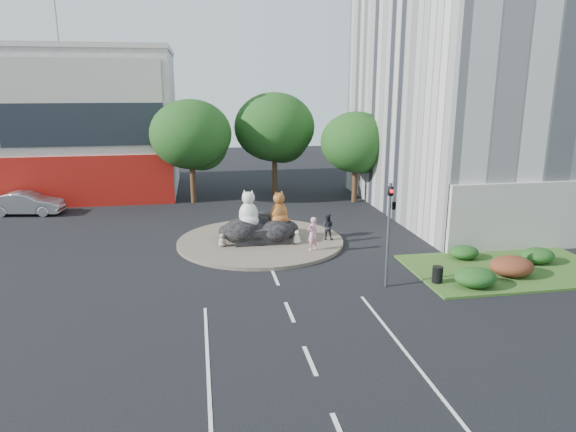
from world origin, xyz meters
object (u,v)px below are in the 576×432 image
cat_white (249,208)px  kitten_white (297,237)px  parked_car (27,203)px  pedestrian_dark (327,227)px  cat_tabby (279,208)px  pedestrian_pink (313,234)px  kitten_calico (222,240)px  litter_bin (437,274)px

cat_white → kitten_white: size_ratio=2.65×
kitten_white → parked_car: size_ratio=0.16×
cat_white → kitten_white: bearing=-5.4°
pedestrian_dark → parked_car: bearing=-7.5°
cat_tabby → pedestrian_pink: size_ratio=1.07×
kitten_white → pedestrian_pink: 1.59m
pedestrian_pink → parked_car: pedestrian_pink is taller
kitten_calico → kitten_white: kitten_white is taller
cat_tabby → pedestrian_dark: (2.85, -0.67, -1.14)m
cat_tabby → kitten_white: size_ratio=2.45×
kitten_calico → litter_bin: bearing=13.3°
litter_bin → cat_tabby: bearing=127.7°
parked_car → pedestrian_pink: bearing=-114.9°
kitten_white → parked_car: (-18.09, 11.15, 0.23)m
cat_tabby → pedestrian_pink: (1.52, -2.53, -0.97)m
cat_white → pedestrian_pink: cat_white is taller
cat_white → pedestrian_pink: size_ratio=1.16×
pedestrian_dark → litter_bin: bearing=135.3°
cat_tabby → litter_bin: cat_tabby is taller
pedestrian_pink → parked_car: bearing=-65.4°
pedestrian_dark → parked_car: 22.72m
cat_tabby → pedestrian_pink: cat_tabby is taller
cat_tabby → parked_car: cat_tabby is taller
cat_white → kitten_calico: cat_white is taller
litter_bin → kitten_white: bearing=127.9°
kitten_calico → parked_car: 17.53m
cat_tabby → pedestrian_pink: 3.11m
cat_white → kitten_calico: (-1.67, -0.82, -1.61)m
cat_tabby → litter_bin: size_ratio=2.60×
cat_white → litter_bin: size_ratio=2.81×
cat_white → kitten_white: 3.32m
pedestrian_dark → litter_bin: 8.33m
cat_white → pedestrian_pink: (3.37, -2.38, -1.05)m
cat_white → kitten_white: cat_white is taller
cat_white → cat_tabby: 1.86m
cat_white → kitten_calico: size_ratio=2.79×
kitten_white → litter_bin: size_ratio=1.06×
pedestrian_dark → kitten_white: bearing=35.0°
cat_white → parked_car: cat_white is taller
pedestrian_dark → cat_white: bearing=14.1°
cat_tabby → parked_car: (-17.22, 9.97, -1.28)m
cat_white → kitten_white: (2.72, -1.03, -1.59)m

